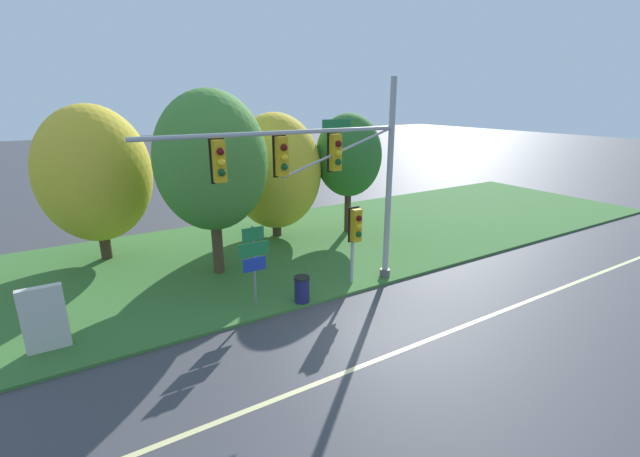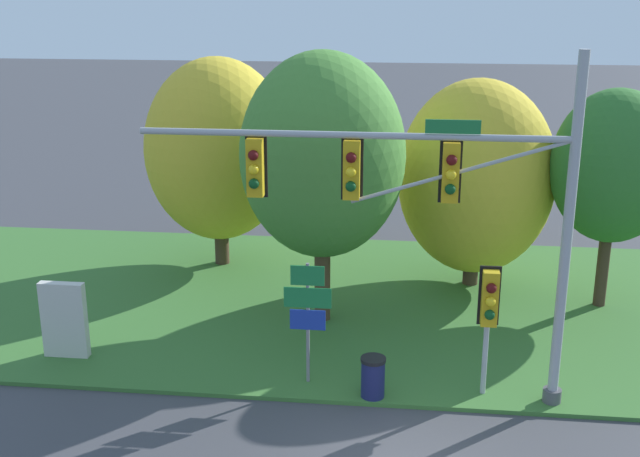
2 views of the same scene
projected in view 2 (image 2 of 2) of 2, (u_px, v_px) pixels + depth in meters
name	position (u px, v px, depth m)	size (l,w,h in m)	color
grass_verge	(407.00, 305.00, 22.81)	(48.00, 11.50, 0.10)	#386B2D
traffic_signal_mast	(433.00, 196.00, 16.43)	(9.06, 0.49, 7.53)	#9EA0A5
pedestrian_signal_near_kerb	(489.00, 305.00, 17.05)	(0.46, 0.55, 3.01)	#9EA0A5
route_sign_post	(308.00, 307.00, 17.81)	(1.06, 0.08, 2.87)	slate
tree_nearest_road	(218.00, 150.00, 24.99)	(4.58, 4.58, 6.61)	#423021
tree_left_of_mast	(323.00, 156.00, 20.45)	(4.26, 4.26, 7.18)	#4C3823
tree_behind_signpost	(476.00, 177.00, 23.34)	(4.56, 4.56, 6.18)	#423021
tree_mid_verge	(614.00, 167.00, 21.53)	(3.35, 3.35, 6.11)	#423021
info_kiosk	(64.00, 320.00, 19.34)	(1.10, 0.24, 1.90)	beige
trash_bin	(373.00, 377.00, 17.57)	(0.56, 0.56, 0.93)	#191E4C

